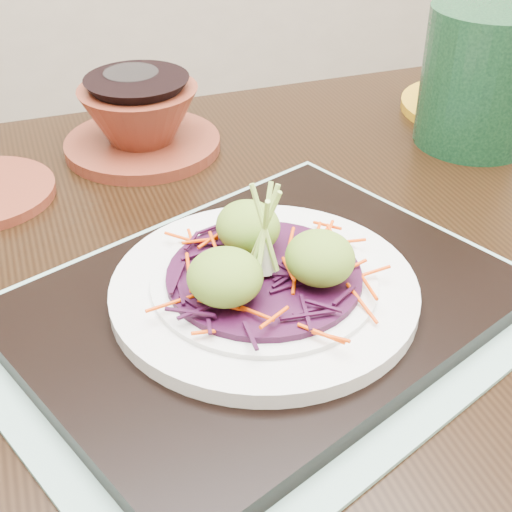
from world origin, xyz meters
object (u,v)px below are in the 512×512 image
object	(u,v)px
terracotta_bowl_set	(141,123)
green_jar	(481,78)
white_plate	(264,288)
water_glass	(135,109)
yellow_plate	(474,106)
serving_tray	(264,305)
dining_table	(240,336)

from	to	relation	value
terracotta_bowl_set	green_jar	xyz separation A→B (m)	(0.38, -0.11, 0.05)
white_plate	terracotta_bowl_set	xyz separation A→B (m)	(-0.03, 0.34, 0.01)
white_plate	terracotta_bowl_set	size ratio (longest dim) A/B	1.27
water_glass	yellow_plate	distance (m)	0.44
serving_tray	water_glass	world-z (taller)	water_glass
dining_table	terracotta_bowl_set	size ratio (longest dim) A/B	6.07
water_glass	green_jar	xyz separation A→B (m)	(0.38, -0.12, 0.03)
white_plate	yellow_plate	distance (m)	0.51
dining_table	green_jar	size ratio (longest dim) A/B	7.39
yellow_plate	green_jar	bearing A→B (deg)	-125.57
dining_table	terracotta_bowl_set	bearing A→B (deg)	97.85
serving_tray	yellow_plate	world-z (taller)	serving_tray
water_glass	yellow_plate	size ratio (longest dim) A/B	0.47
terracotta_bowl_set	dining_table	bearing A→B (deg)	-81.21
dining_table	green_jar	distance (m)	0.41
white_plate	water_glass	size ratio (longest dim) A/B	2.76
yellow_plate	green_jar	world-z (taller)	green_jar
white_plate	serving_tray	bearing A→B (deg)	55.49
water_glass	green_jar	world-z (taller)	green_jar
water_glass	yellow_plate	bearing A→B (deg)	-5.71
white_plate	terracotta_bowl_set	bearing A→B (deg)	95.40
dining_table	green_jar	bearing A→B (deg)	22.20
dining_table	white_plate	distance (m)	0.15
green_jar	white_plate	bearing A→B (deg)	-146.07
serving_tray	terracotta_bowl_set	size ratio (longest dim) A/B	1.96
green_jar	yellow_plate	bearing A→B (deg)	54.43
serving_tray	white_plate	size ratio (longest dim) A/B	1.54
serving_tray	white_plate	bearing A→B (deg)	-146.69
serving_tray	white_plate	world-z (taller)	white_plate
serving_tray	yellow_plate	bearing A→B (deg)	15.58
green_jar	water_glass	bearing A→B (deg)	162.11
white_plate	yellow_plate	bearing A→B (deg)	37.76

